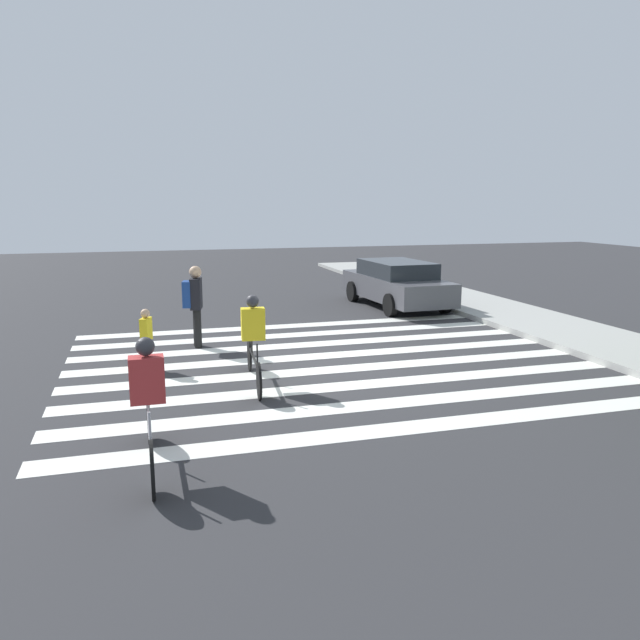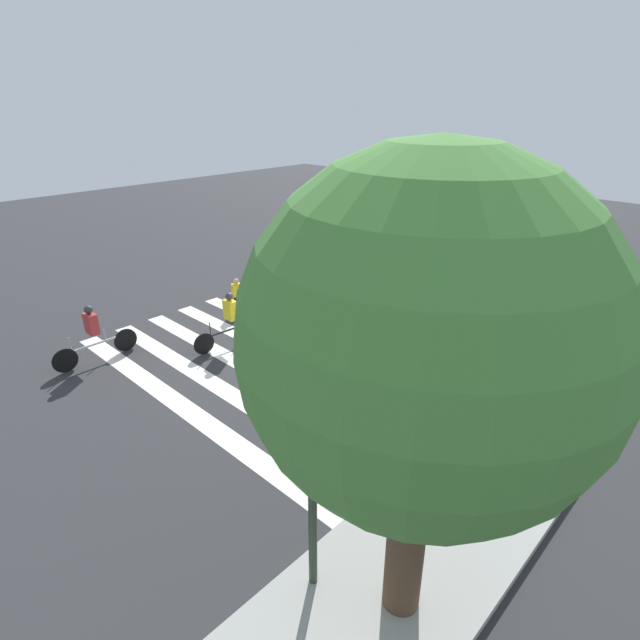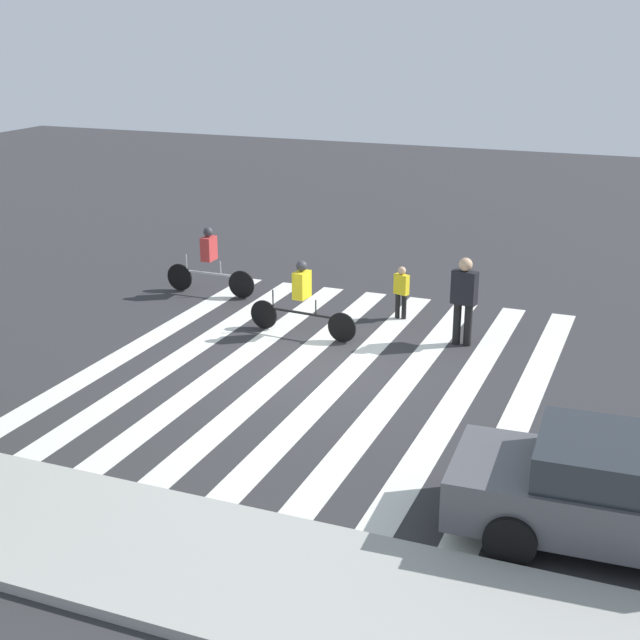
{
  "view_description": "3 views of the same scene",
  "coord_description": "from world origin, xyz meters",
  "px_view_note": "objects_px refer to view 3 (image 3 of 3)",
  "views": [
    {
      "loc": [
        11.41,
        -3.52,
        3.14
      ],
      "look_at": [
        0.22,
        -0.24,
        0.91
      ],
      "focal_mm": 35.0,
      "sensor_mm": 36.0,
      "label": 1
    },
    {
      "loc": [
        8.54,
        8.94,
        6.49
      ],
      "look_at": [
        -0.5,
        0.32,
        0.87
      ],
      "focal_mm": 28.0,
      "sensor_mm": 36.0,
      "label": 2
    },
    {
      "loc": [
        -5.69,
        14.07,
        6.15
      ],
      "look_at": [
        -0.01,
        -0.06,
        0.97
      ],
      "focal_mm": 50.0,
      "sensor_mm": 36.0,
      "label": 3
    }
  ],
  "objects_px": {
    "cyclist_far_lane": "(209,258)",
    "pedestrian_adult_blue_shirt": "(401,289)",
    "pedestrian_adult_yellow_jacket": "(464,294)",
    "car_parked_far_curb": "(640,496)",
    "cyclist_mid_street": "(302,295)"
  },
  "relations": [
    {
      "from": "cyclist_far_lane",
      "to": "pedestrian_adult_blue_shirt",
      "type": "bearing_deg",
      "value": 179.28
    },
    {
      "from": "pedestrian_adult_yellow_jacket",
      "to": "pedestrian_adult_blue_shirt",
      "type": "relative_size",
      "value": 1.53
    },
    {
      "from": "pedestrian_adult_blue_shirt",
      "to": "car_parked_far_curb",
      "type": "bearing_deg",
      "value": 144.87
    },
    {
      "from": "pedestrian_adult_yellow_jacket",
      "to": "pedestrian_adult_blue_shirt",
      "type": "distance_m",
      "value": 1.94
    },
    {
      "from": "cyclist_mid_street",
      "to": "cyclist_far_lane",
      "type": "bearing_deg",
      "value": -25.23
    },
    {
      "from": "cyclist_mid_street",
      "to": "car_parked_far_curb",
      "type": "bearing_deg",
      "value": 145.63
    },
    {
      "from": "cyclist_mid_street",
      "to": "cyclist_far_lane",
      "type": "distance_m",
      "value": 3.59
    },
    {
      "from": "pedestrian_adult_yellow_jacket",
      "to": "cyclist_mid_street",
      "type": "height_order",
      "value": "pedestrian_adult_yellow_jacket"
    },
    {
      "from": "pedestrian_adult_yellow_jacket",
      "to": "pedestrian_adult_blue_shirt",
      "type": "xyz_separation_m",
      "value": [
        1.59,
        -1.05,
        -0.39
      ]
    },
    {
      "from": "pedestrian_adult_yellow_jacket",
      "to": "cyclist_far_lane",
      "type": "xyz_separation_m",
      "value": [
        6.25,
        -1.1,
        -0.17
      ]
    },
    {
      "from": "pedestrian_adult_blue_shirt",
      "to": "cyclist_mid_street",
      "type": "xyz_separation_m",
      "value": [
        1.56,
        1.76,
        0.21
      ]
    },
    {
      "from": "pedestrian_adult_yellow_jacket",
      "to": "pedestrian_adult_blue_shirt",
      "type": "bearing_deg",
      "value": -22.2
    },
    {
      "from": "car_parked_far_curb",
      "to": "pedestrian_adult_blue_shirt",
      "type": "bearing_deg",
      "value": -57.15
    },
    {
      "from": "pedestrian_adult_blue_shirt",
      "to": "cyclist_mid_street",
      "type": "distance_m",
      "value": 2.36
    },
    {
      "from": "pedestrian_adult_blue_shirt",
      "to": "cyclist_mid_street",
      "type": "height_order",
      "value": "cyclist_mid_street"
    }
  ]
}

